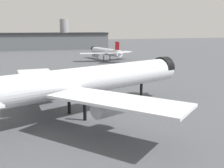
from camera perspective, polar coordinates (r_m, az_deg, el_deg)
ground at (r=67.78m, az=-4.56°, el=-6.74°), size 900.00×900.00×0.00m
airliner_near_gate at (r=67.20m, az=-5.65°, el=0.60°), size 66.88×59.62×19.35m
airliner_far_taxiway at (r=185.26m, az=-1.33°, el=6.75°), size 38.86×43.12×13.03m
terminal_building at (r=287.64m, az=-19.42°, el=8.41°), size 186.27×36.05×30.37m
baggage_tug_wing at (r=108.71m, az=-7.31°, el=0.72°), size 3.58×3.05×1.85m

